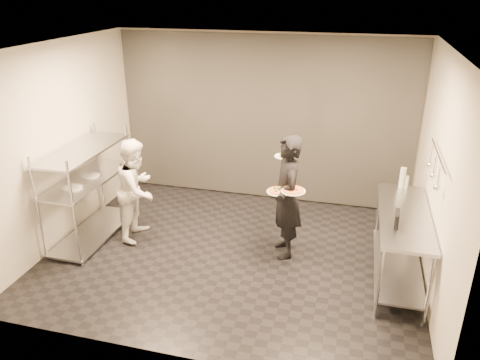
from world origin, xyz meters
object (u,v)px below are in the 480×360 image
(pass_rack, at_px, (88,188))
(waiter, at_px, (286,197))
(chef, at_px, (137,189))
(pizza_plate_near, at_px, (278,191))
(bottle_dark, at_px, (402,181))
(bottle_clear, at_px, (406,182))
(pizza_plate_far, at_px, (293,190))
(bottle_green, at_px, (402,178))
(pos_monitor, at_px, (397,219))
(prep_counter, at_px, (402,235))
(salad_plate, at_px, (284,155))

(pass_rack, height_order, waiter, waiter)
(waiter, xyz_separation_m, chef, (-2.16, -0.04, -0.11))
(pizza_plate_near, bearing_deg, bottle_dark, 25.91)
(bottle_clear, bearing_deg, pizza_plate_far, -151.50)
(pass_rack, height_order, pizza_plate_near, pass_rack)
(chef, height_order, bottle_green, chef)
(pass_rack, relative_size, chef, 1.07)
(pizza_plate_near, relative_size, bottle_dark, 1.59)
(pass_rack, distance_m, bottle_green, 4.41)
(pizza_plate_far, xyz_separation_m, bottle_clear, (1.43, 0.78, -0.05))
(pos_monitor, distance_m, bottle_dark, 1.14)
(pass_rack, xyz_separation_m, pizza_plate_near, (2.76, 0.05, 0.25))
(prep_counter, relative_size, bottle_dark, 9.40)
(waiter, height_order, pos_monitor, waiter)
(chef, relative_size, salad_plate, 5.91)
(waiter, xyz_separation_m, pos_monitor, (1.37, -0.56, 0.15))
(prep_counter, distance_m, waiter, 1.52)
(bottle_dark, bearing_deg, pizza_plate_near, -154.09)
(waiter, height_order, pizza_plate_near, waiter)
(pass_rack, bearing_deg, bottle_green, 10.51)
(bottle_dark, bearing_deg, bottle_green, 0.00)
(pass_rack, bearing_deg, prep_counter, 0.03)
(chef, height_order, pos_monitor, chef)
(prep_counter, bearing_deg, bottle_dark, 90.57)
(pizza_plate_far, bearing_deg, bottle_green, 29.50)
(waiter, relative_size, pos_monitor, 7.42)
(pos_monitor, bearing_deg, bottle_dark, 88.54)
(pos_monitor, height_order, bottle_dark, bottle_dark)
(pos_monitor, bearing_deg, pizza_plate_near, 169.49)
(pos_monitor, bearing_deg, salad_plate, 153.63)
(pass_rack, bearing_deg, pizza_plate_near, 0.94)
(waiter, height_order, pizza_plate_far, waiter)
(chef, distance_m, bottle_dark, 3.70)
(prep_counter, bearing_deg, bottle_green, 90.35)
(waiter, bearing_deg, bottle_green, 89.27)
(salad_plate, bearing_deg, chef, -170.31)
(pass_rack, height_order, salad_plate, pass_rack)
(salad_plate, bearing_deg, bottle_clear, 9.25)
(chef, bearing_deg, bottle_dark, -81.36)
(prep_counter, relative_size, pos_monitor, 7.80)
(pos_monitor, distance_m, bottle_clear, 1.15)
(pizza_plate_far, distance_m, bottle_green, 1.57)
(bottle_green, relative_size, bottle_dark, 1.50)
(prep_counter, xyz_separation_m, pizza_plate_near, (-1.57, 0.04, 0.40))
(pass_rack, relative_size, salad_plate, 6.30)
(pass_rack, distance_m, bottle_dark, 4.40)
(pass_rack, distance_m, chef, 0.70)
(waiter, relative_size, bottle_clear, 9.74)
(bottle_clear, bearing_deg, bottle_dark, 180.00)
(pizza_plate_near, distance_m, pizza_plate_far, 0.20)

